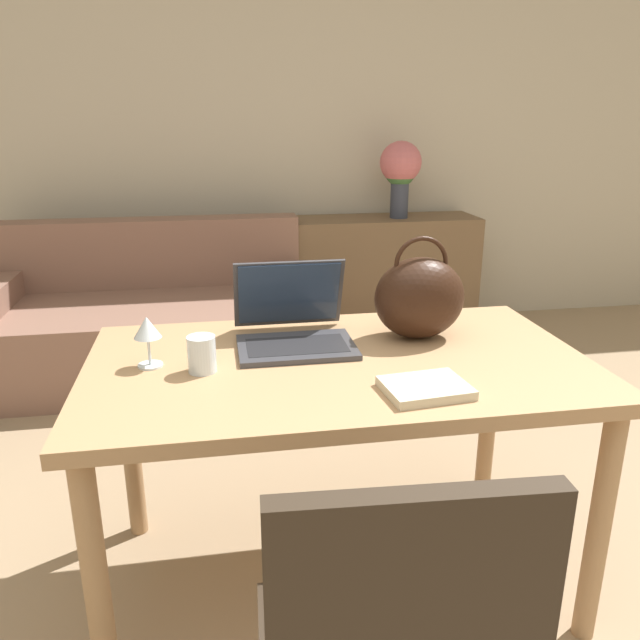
# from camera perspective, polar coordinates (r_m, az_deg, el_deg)

# --- Properties ---
(wall_back) EXTENTS (10.00, 0.06, 2.70)m
(wall_back) POSITION_cam_1_polar(r_m,az_deg,el_deg) (4.20, -3.73, 17.49)
(wall_back) COLOR #BCB29E
(wall_back) RESTS_ON ground_plane
(dining_table) EXTENTS (1.41, 0.81, 0.74)m
(dining_table) POSITION_cam_1_polar(r_m,az_deg,el_deg) (1.80, 1.69, -6.21)
(dining_table) COLOR #A87F56
(dining_table) RESTS_ON ground_plane
(couch) EXTENTS (1.79, 0.95, 0.82)m
(couch) POSITION_cam_1_polar(r_m,az_deg,el_deg) (3.67, -15.40, -0.27)
(couch) COLOR #7F5B4C
(couch) RESTS_ON ground_plane
(sideboard) EXTENTS (1.24, 0.40, 0.77)m
(sideboard) POSITION_cam_1_polar(r_m,az_deg,el_deg) (4.19, 5.61, 4.09)
(sideboard) COLOR brown
(sideboard) RESTS_ON ground_plane
(laptop) EXTENTS (0.34, 0.34, 0.24)m
(laptop) POSITION_cam_1_polar(r_m,az_deg,el_deg) (1.89, -2.51, -0.10)
(laptop) COLOR #38383D
(laptop) RESTS_ON dining_table
(drinking_glass) EXTENTS (0.08, 0.08, 0.10)m
(drinking_glass) POSITION_cam_1_polar(r_m,az_deg,el_deg) (1.69, -10.76, -3.08)
(drinking_glass) COLOR silver
(drinking_glass) RESTS_ON dining_table
(wine_glass) EXTENTS (0.07, 0.07, 0.14)m
(wine_glass) POSITION_cam_1_polar(r_m,az_deg,el_deg) (1.74, -15.51, -0.93)
(wine_glass) COLOR silver
(wine_glass) RESTS_ON dining_table
(handbag) EXTENTS (0.28, 0.20, 0.32)m
(handbag) POSITION_cam_1_polar(r_m,az_deg,el_deg) (1.92, 9.08, 2.07)
(handbag) COLOR black
(handbag) RESTS_ON dining_table
(flower_vase) EXTENTS (0.26, 0.26, 0.48)m
(flower_vase) POSITION_cam_1_polar(r_m,az_deg,el_deg) (4.08, 7.37, 13.56)
(flower_vase) COLOR #333847
(flower_vase) RESTS_ON sideboard
(book) EXTENTS (0.22, 0.18, 0.02)m
(book) POSITION_cam_1_polar(r_m,az_deg,el_deg) (1.58, 9.62, -6.16)
(book) COLOR beige
(book) RESTS_ON dining_table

